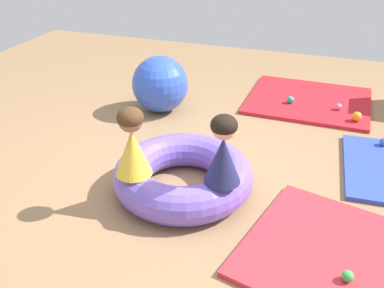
# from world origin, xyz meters

# --- Properties ---
(ground_plane) EXTENTS (8.00, 8.00, 0.00)m
(ground_plane) POSITION_xyz_m (0.00, 0.00, 0.00)
(ground_plane) COLOR #93704C
(gym_mat_near_left) EXTENTS (1.39, 1.24, 0.04)m
(gym_mat_near_left) POSITION_xyz_m (0.76, 2.13, 0.02)
(gym_mat_near_left) COLOR red
(gym_mat_near_left) RESTS_ON ground
(gym_mat_far_left) EXTENTS (1.81, 1.48, 0.04)m
(gym_mat_far_left) POSITION_xyz_m (1.43, -0.48, 0.02)
(gym_mat_far_left) COLOR red
(gym_mat_far_left) RESTS_ON ground
(inflatable_cushion) EXTENTS (1.12, 1.12, 0.29)m
(inflatable_cushion) POSITION_xyz_m (0.00, -0.03, 0.15)
(inflatable_cushion) COLOR #7056D1
(inflatable_cushion) RESTS_ON ground
(child_in_yellow) EXTENTS (0.36, 0.36, 0.53)m
(child_in_yellow) POSITION_xyz_m (-0.27, -0.34, 0.55)
(child_in_yellow) COLOR yellow
(child_in_yellow) RESTS_ON inflatable_cushion
(child_in_navy) EXTENTS (0.35, 0.35, 0.52)m
(child_in_navy) POSITION_xyz_m (0.37, -0.22, 0.55)
(child_in_navy) COLOR navy
(child_in_navy) RESTS_ON inflatable_cushion
(play_ball_pink) EXTENTS (0.07, 0.07, 0.07)m
(play_ball_pink) POSITION_xyz_m (1.10, 1.93, 0.08)
(play_ball_pink) COLOR pink
(play_ball_pink) RESTS_ON gym_mat_near_left
(play_ball_blue) EXTENTS (0.08, 0.08, 0.08)m
(play_ball_blue) POSITION_xyz_m (1.55, 1.23, 0.08)
(play_ball_blue) COLOR blue
(play_ball_blue) RESTS_ON gym_mat_near_right
(play_ball_green) EXTENTS (0.07, 0.07, 0.07)m
(play_ball_green) POSITION_xyz_m (1.29, -0.66, 0.08)
(play_ball_green) COLOR green
(play_ball_green) RESTS_ON gym_mat_far_left
(play_ball_teal) EXTENTS (0.08, 0.08, 0.08)m
(play_ball_teal) POSITION_xyz_m (0.57, 1.94, 0.08)
(play_ball_teal) COLOR teal
(play_ball_teal) RESTS_ON gym_mat_near_left
(play_ball_orange) EXTENTS (0.10, 0.10, 0.10)m
(play_ball_orange) POSITION_xyz_m (1.30, 1.70, 0.09)
(play_ball_orange) COLOR orange
(play_ball_orange) RESTS_ON gym_mat_near_left
(exercise_ball_large) EXTENTS (0.62, 0.62, 0.62)m
(exercise_ball_large) POSITION_xyz_m (-0.78, 1.36, 0.31)
(exercise_ball_large) COLOR blue
(exercise_ball_large) RESTS_ON ground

